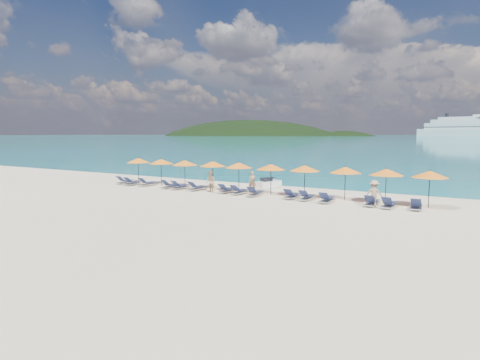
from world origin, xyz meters
The scene contains 34 objects.
ground centered at (0.00, 0.00, 0.00)m, with size 1400.00×1400.00×0.00m, color beige.
sea centered at (0.00, 660.00, 0.01)m, with size 1600.00×1300.00×0.01m, color #1FA9B2.
headland_main centered at (-300.00, 540.00, -38.00)m, with size 374.00×242.00×126.50m.
headland_small centered at (-150.00, 560.00, -35.00)m, with size 162.00×126.00×85.50m.
cruise_ship centered at (11.25, 554.34, 9.20)m, with size 126.88×59.28×35.36m.
jetski centered at (-0.41, 8.23, 0.34)m, with size 1.49×2.50×0.84m.
beachgoer_a centered at (-0.30, 5.36, 0.81)m, with size 0.59×0.39×1.61m, color tan.
beachgoer_b centered at (-3.05, 3.85, 0.81)m, with size 0.79×0.46×1.63m, color tan.
beachgoer_c centered at (8.78, 4.05, 0.80)m, with size 1.04×0.48×1.60m, color tan.
umbrella_0 centered at (-11.83, 5.37, 2.02)m, with size 2.10×2.10×2.28m.
umbrella_1 centered at (-9.15, 5.34, 2.02)m, with size 2.10×2.10×2.28m.
umbrella_2 centered at (-6.48, 5.17, 2.02)m, with size 2.10×2.10×2.28m.
umbrella_3 centered at (-3.86, 5.38, 2.02)m, with size 2.10×2.10×2.28m.
umbrella_4 centered at (-1.39, 5.22, 2.02)m, with size 2.10×2.10×2.28m.
umbrella_5 centered at (1.36, 5.09, 2.02)m, with size 2.10×2.10×2.28m.
umbrella_6 centered at (3.85, 5.26, 2.02)m, with size 2.10×2.10×2.28m.
umbrella_7 centered at (6.64, 5.37, 2.02)m, with size 2.10×2.10×2.28m.
umbrella_8 centered at (9.24, 5.21, 2.02)m, with size 2.10×2.10×2.28m.
umbrella_9 centered at (11.70, 5.12, 2.02)m, with size 2.10×2.10×2.28m.
lounger_0 centered at (-12.35, 4.19, 0.24)m, with size 0.65×1.71×0.66m.
lounger_1 centered at (-11.14, 3.88, 0.24)m, with size 0.69×1.72×0.66m.
lounger_2 centered at (-9.70, 4.16, 0.24)m, with size 0.75×1.74×0.66m.
lounger_3 centered at (-7.11, 4.01, 0.24)m, with size 0.75×1.74×0.66m.
lounger_4 centered at (-6.06, 3.98, 0.24)m, with size 0.79×1.75×0.66m.
lounger_5 centered at (-4.53, 4.12, 0.24)m, with size 0.79×1.75×0.66m.
lounger_6 centered at (-1.85, 4.18, 0.24)m, with size 0.69×1.73×0.66m.
lounger_7 centered at (-0.70, 4.07, 0.24)m, with size 0.78×1.75×0.66m.
lounger_8 centered at (0.71, 3.84, 0.24)m, with size 0.73×1.74×0.66m.
lounger_9 centered at (3.38, 4.14, 0.24)m, with size 0.66×1.72×0.66m.
lounger_10 centered at (4.50, 4.05, 0.24)m, with size 0.70×1.73×0.66m.
lounger_11 centered at (5.91, 3.83, 0.24)m, with size 0.63×1.70×0.66m.
lounger_12 centered at (8.65, 4.09, 0.24)m, with size 0.67×1.72×0.66m.
lounger_13 centered at (9.69, 3.91, 0.24)m, with size 0.74×1.74×0.66m.
lounger_14 centered at (11.15, 4.17, 0.24)m, with size 0.72×1.73×0.66m.
Camera 1 is at (13.80, -20.76, 4.43)m, focal length 30.00 mm.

